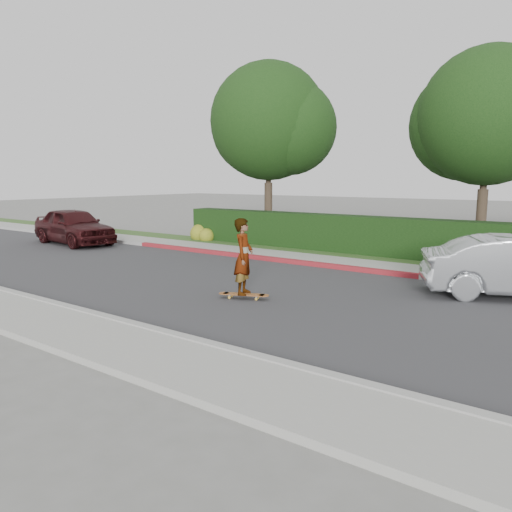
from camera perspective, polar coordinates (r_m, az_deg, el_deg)
The scene contains 15 objects.
ground at distance 12.02m, azimuth 7.38°, elevation -5.22°, with size 120.00×120.00×0.00m, color slate.
road at distance 12.02m, azimuth 7.38°, elevation -5.20°, with size 60.00×8.00×0.01m, color #2D2D30.
curb_near at distance 8.79m, azimuth -5.98°, elevation -10.05°, with size 60.00×0.20×0.15m, color #9E9E99.
sidewalk_near at distance 8.19m, azimuth -10.32°, elevation -11.70°, with size 60.00×1.60×0.12m, color gray.
curb_far at distance 15.64m, azimuth 14.74°, elevation -1.86°, with size 60.00×0.20×0.15m, color #9E9E99.
curb_red_section at distance 18.05m, azimuth -0.14°, elevation -0.13°, with size 12.00×0.21×0.15m, color maroon.
sidewalk_far at distance 16.47m, azimuth 15.90°, elevation -1.43°, with size 60.00×1.60×0.12m, color gray.
planting_strip at distance 17.96m, azimuth 17.71°, elevation -0.70°, with size 60.00×1.60×0.10m, color #2D4C1E.
hedge at distance 19.55m, azimuth 10.05°, elevation 2.42°, with size 15.00×1.00×1.50m, color black.
flowering_shrub at distance 23.21m, azimuth -6.19°, elevation 2.48°, with size 1.40×1.00×0.90m.
tree_left at distance 23.14m, azimuth 1.70°, elevation 14.74°, with size 5.99×5.21×8.00m.
tree_center at distance 19.93m, azimuth 25.06°, elevation 13.82°, with size 5.66×4.84×7.44m.
skateboard at distance 12.18m, azimuth -1.40°, elevation -4.44°, with size 1.25×0.72×0.12m.
skateboarder at distance 11.99m, azimuth -1.42°, elevation -0.06°, with size 0.67×0.44×1.85m, color white.
car_maroon at distance 23.53m, azimuth -20.10°, elevation 3.23°, with size 1.91×4.74×1.61m, color #391214.
Camera 1 is at (5.64, -10.20, 2.93)m, focal length 35.00 mm.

